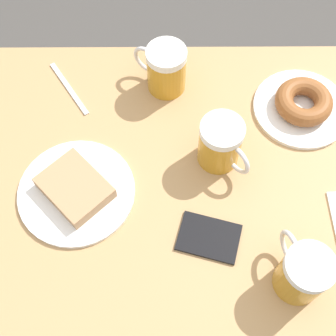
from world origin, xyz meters
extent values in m
plane|color=#474442|center=(0.00, 0.00, 0.00)|extent=(8.00, 8.00, 0.00)
cube|color=tan|center=(0.00, 0.00, 0.74)|extent=(0.74, 1.05, 0.03)
cylinder|color=black|center=(0.33, -0.48, 0.36)|extent=(0.04, 0.04, 0.73)
cylinder|color=black|center=(0.33, 0.48, 0.36)|extent=(0.04, 0.04, 0.73)
cylinder|color=white|center=(-0.05, 0.20, 0.76)|extent=(0.26, 0.26, 0.01)
cube|color=tan|center=(-0.05, 0.20, 0.79)|extent=(0.18, 0.18, 0.03)
cylinder|color=white|center=(0.17, -0.32, 0.76)|extent=(0.23, 0.23, 0.01)
torus|color=brown|center=(0.17, -0.32, 0.79)|extent=(0.14, 0.14, 0.04)
cylinder|color=#C68C23|center=(-0.25, -0.26, 0.81)|extent=(0.09, 0.09, 0.10)
cylinder|color=white|center=(-0.25, -0.26, 0.87)|extent=(0.10, 0.10, 0.02)
torus|color=silver|center=(-0.20, -0.24, 0.82)|extent=(0.08, 0.03, 0.08)
cylinder|color=#C68C23|center=(0.04, -0.12, 0.81)|extent=(0.09, 0.09, 0.10)
cylinder|color=white|center=(0.04, -0.12, 0.87)|extent=(0.10, 0.10, 0.02)
torus|color=silver|center=(0.00, -0.15, 0.82)|extent=(0.07, 0.06, 0.08)
cylinder|color=#C68C23|center=(0.24, 0.00, 0.81)|extent=(0.09, 0.09, 0.10)
cylinder|color=white|center=(0.24, 0.00, 0.87)|extent=(0.10, 0.10, 0.02)
torus|color=silver|center=(0.27, 0.05, 0.82)|extent=(0.05, 0.07, 0.08)
cube|color=silver|center=(0.23, 0.24, 0.76)|extent=(0.16, 0.11, 0.00)
cube|color=black|center=(-0.16, -0.09, 0.76)|extent=(0.12, 0.14, 0.01)
camera|label=1|loc=(-0.48, 0.00, 1.69)|focal=50.00mm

